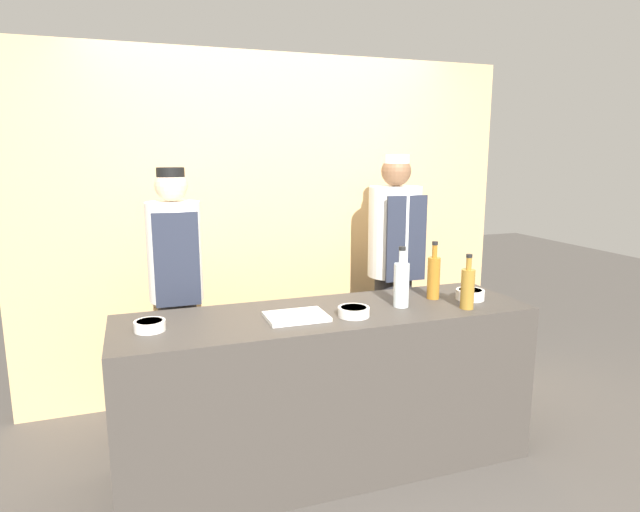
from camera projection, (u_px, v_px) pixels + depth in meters
ground_plane at (328, 463)px, 3.02m from camera, size 14.00×14.00×0.00m
cabinet_wall at (272, 227)px, 3.89m from camera, size 3.53×0.18×2.40m
counter at (328, 390)px, 2.94m from camera, size 2.22×0.65×0.89m
sauce_bowl_green at (354, 311)px, 2.77m from camera, size 0.16×0.16×0.05m
sauce_bowl_red at (150, 325)px, 2.54m from camera, size 0.15×0.15×0.05m
sauce_bowl_brown at (470, 294)px, 3.09m from camera, size 0.16×0.16×0.06m
cutting_board at (296, 316)px, 2.74m from camera, size 0.31×0.23×0.02m
bottle_vinegar at (468, 287)px, 2.89m from camera, size 0.07×0.07×0.30m
bottle_amber at (434, 276)px, 3.09m from camera, size 0.07×0.07×0.34m
bottle_clear at (401, 283)px, 2.93m from camera, size 0.08×0.08×0.34m
chef_left at (177, 292)px, 3.24m from camera, size 0.32×0.32×1.64m
chef_right at (394, 270)px, 3.70m from camera, size 0.36×0.36×1.72m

